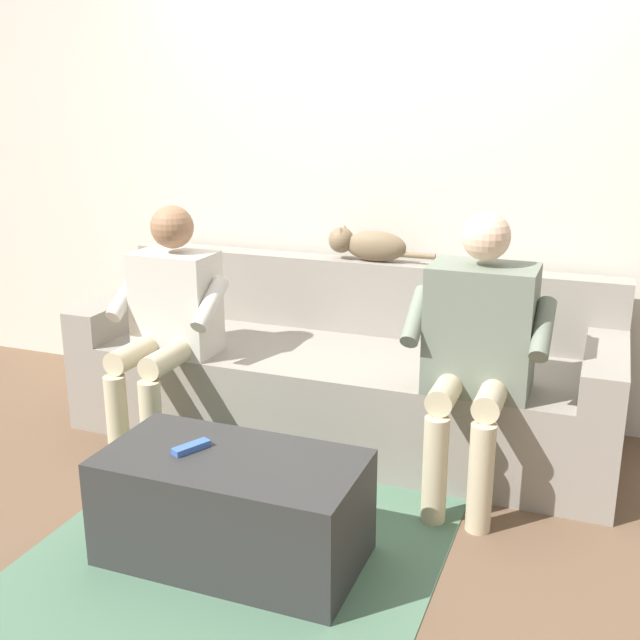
% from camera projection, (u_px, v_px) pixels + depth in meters
% --- Properties ---
extents(ground_plane, '(8.00, 8.00, 0.00)m').
position_uv_depth(ground_plane, '(285.00, 497.00, 3.28)').
color(ground_plane, brown).
extents(back_wall, '(5.58, 0.06, 2.50)m').
position_uv_depth(back_wall, '(375.00, 174.00, 4.01)').
color(back_wall, beige).
rests_on(back_wall, ground).
extents(couch, '(2.63, 0.85, 0.83)m').
position_uv_depth(couch, '(342.00, 378.00, 3.84)').
color(couch, gray).
rests_on(couch, ground).
extents(coffee_table, '(0.94, 0.49, 0.41)m').
position_uv_depth(coffee_table, '(233.00, 508.00, 2.80)').
color(coffee_table, '#2D2D2D').
rests_on(coffee_table, ground).
extents(person_left_seated, '(0.58, 0.55, 1.20)m').
position_uv_depth(person_left_seated, '(478.00, 340.00, 3.15)').
color(person_left_seated, slate).
rests_on(person_left_seated, ground).
extents(person_right_seated, '(0.53, 0.58, 1.16)m').
position_uv_depth(person_right_seated, '(168.00, 315.00, 3.61)').
color(person_right_seated, beige).
rests_on(person_right_seated, ground).
extents(cat_on_backrest, '(0.56, 0.13, 0.17)m').
position_uv_depth(cat_on_backrest, '(366.00, 244.00, 3.93)').
color(cat_on_backrest, '#756047').
rests_on(cat_on_backrest, couch).
extents(remote_blue, '(0.10, 0.15, 0.02)m').
position_uv_depth(remote_blue, '(191.00, 447.00, 2.79)').
color(remote_blue, '#3860B7').
rests_on(remote_blue, coffee_table).
extents(floor_rug, '(1.48, 1.82, 0.01)m').
position_uv_depth(floor_rug, '(251.00, 536.00, 2.98)').
color(floor_rug, '#4C7056').
rests_on(floor_rug, ground).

